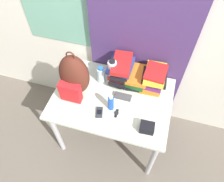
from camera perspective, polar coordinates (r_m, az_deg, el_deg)
ground_plane at (r=2.49m, az=-2.53°, el=-18.57°), size 12.00×12.00×0.00m
wall_back at (r=1.93m, az=3.87°, el=18.01°), size 6.00×0.06×2.50m
curtain_blue at (r=1.87m, az=7.70°, el=16.27°), size 0.91×0.04×2.50m
desk at (r=2.06m, az=0.00°, el=-3.33°), size 1.07×0.75×0.74m
backpack at (r=1.88m, az=-9.89°, el=3.69°), size 0.26×0.26×0.48m
book_stack_left at (r=2.00m, az=2.46°, el=5.43°), size 0.24×0.29×0.26m
book_stack_center at (r=2.03m, az=6.75°, el=3.35°), size 0.23×0.27×0.15m
book_stack_right at (r=2.00m, az=10.77°, el=3.20°), size 0.23×0.27×0.23m
water_bottle at (r=2.03m, az=-2.92°, el=4.24°), size 0.07×0.07×0.19m
sports_bottle at (r=1.97m, az=0.03°, el=4.85°), size 0.08×0.08×0.30m
sunscreen_bottle at (r=1.85m, az=-0.31°, el=-3.09°), size 0.05×0.05×0.18m
cell_phone at (r=1.88m, az=-3.33°, el=-5.60°), size 0.08×0.11×0.02m
sunglasses_case at (r=1.96m, az=2.90°, el=-1.47°), size 0.15×0.06×0.04m
camera_pouch at (r=1.80m, az=9.13°, el=-9.40°), size 0.12×0.10×0.07m
wristwatch at (r=1.88m, az=1.17°, el=-5.80°), size 0.04×0.08×0.01m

